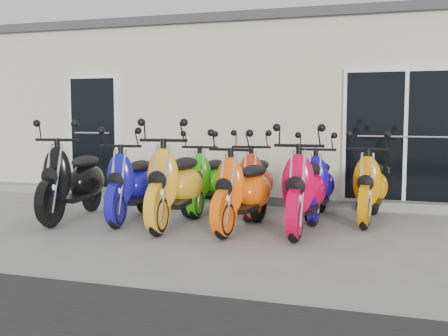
{
  "coord_description": "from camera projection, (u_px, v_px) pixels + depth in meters",
  "views": [
    {
      "loc": [
        2.65,
        -7.44,
        1.57
      ],
      "look_at": [
        0.0,
        0.6,
        0.75
      ],
      "focal_mm": 45.0,
      "sensor_mm": 36.0,
      "label": 1
    }
  ],
  "objects": [
    {
      "name": "front_step",
      "position": [
        249.0,
        199.0,
        9.91
      ],
      "size": [
        14.0,
        0.4,
        0.15
      ],
      "primitive_type": "cube",
      "color": "gray",
      "rests_on": "ground"
    },
    {
      "name": "ground",
      "position": [
        211.0,
        224.0,
        8.01
      ],
      "size": [
        80.0,
        80.0,
        0.0
      ],
      "primitive_type": "plane",
      "color": "gray",
      "rests_on": "ground"
    },
    {
      "name": "scooter_front_red",
      "position": [
        304.0,
        178.0,
        7.43
      ],
      "size": [
        0.75,
        1.98,
        1.46
      ],
      "primitive_type": null,
      "rotation": [
        0.0,
        0.0,
        0.02
      ],
      "color": "#D70033",
      "rests_on": "ground"
    },
    {
      "name": "scooter_front_orange_a",
      "position": [
        175.0,
        172.0,
        7.8
      ],
      "size": [
        0.9,
        2.11,
        1.52
      ],
      "primitive_type": null,
      "rotation": [
        0.0,
        0.0,
        0.08
      ],
      "color": "gold",
      "rests_on": "ground"
    },
    {
      "name": "scooter_front_black",
      "position": [
        73.0,
        169.0,
        8.34
      ],
      "size": [
        0.97,
        2.1,
        1.49
      ],
      "primitive_type": null,
      "rotation": [
        0.0,
        0.0,
        0.12
      ],
      "color": "black",
      "rests_on": "ground"
    },
    {
      "name": "scooter_back_green",
      "position": [
        208.0,
        171.0,
        8.92
      ],
      "size": [
        0.74,
        1.82,
        1.32
      ],
      "primitive_type": null,
      "rotation": [
        0.0,
        0.0,
        0.05
      ],
      "color": "#2EB20B",
      "rests_on": "ground"
    },
    {
      "name": "scooter_front_blue",
      "position": [
        131.0,
        173.0,
        8.24
      ],
      "size": [
        0.96,
        1.96,
        1.39
      ],
      "primitive_type": null,
      "rotation": [
        0.0,
        0.0,
        0.15
      ],
      "color": "#120F9A",
      "rests_on": "ground"
    },
    {
      "name": "door_right",
      "position": [
        406.0,
        133.0,
        9.13
      ],
      "size": [
        2.02,
        0.08,
        2.22
      ],
      "primitive_type": "cube",
      "color": "black",
      "rests_on": "front_step"
    },
    {
      "name": "building",
      "position": [
        287.0,
        112.0,
        12.77
      ],
      "size": [
        14.0,
        6.0,
        3.2
      ],
      "primitive_type": "cube",
      "color": "beige",
      "rests_on": "ground"
    },
    {
      "name": "scooter_back_blue",
      "position": [
        318.0,
        175.0,
        8.37
      ],
      "size": [
        0.74,
        1.82,
        1.32
      ],
      "primitive_type": null,
      "rotation": [
        0.0,
        0.0,
        0.05
      ],
      "color": "#11068F",
      "rests_on": "ground"
    },
    {
      "name": "door_left",
      "position": [
        94.0,
        130.0,
        10.94
      ],
      "size": [
        1.07,
        0.08,
        2.22
      ],
      "primitive_type": "cube",
      "color": "black",
      "rests_on": "front_step"
    },
    {
      "name": "roof_cap",
      "position": [
        288.0,
        37.0,
        12.61
      ],
      "size": [
        14.2,
        6.2,
        0.16
      ],
      "primitive_type": "cube",
      "color": "#3F3F42",
      "rests_on": "building"
    },
    {
      "name": "scooter_back_yellow",
      "position": [
        371.0,
        176.0,
        8.12
      ],
      "size": [
        0.74,
        1.85,
        1.34
      ],
      "primitive_type": null,
      "rotation": [
        0.0,
        0.0,
        -0.04
      ],
      "color": "#CE7F00",
      "rests_on": "ground"
    },
    {
      "name": "scooter_back_red",
      "position": [
        256.0,
        172.0,
        8.65
      ],
      "size": [
        0.83,
        1.87,
        1.34
      ],
      "primitive_type": null,
      "rotation": [
        0.0,
        0.0,
        0.09
      ],
      "color": "red",
      "rests_on": "ground"
    },
    {
      "name": "scooter_front_orange_b",
      "position": [
        243.0,
        179.0,
        7.55
      ],
      "size": [
        0.86,
        1.93,
        1.38
      ],
      "primitive_type": null,
      "rotation": [
        0.0,
        0.0,
        -0.1
      ],
      "color": "#FF5909",
      "rests_on": "ground"
    }
  ]
}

